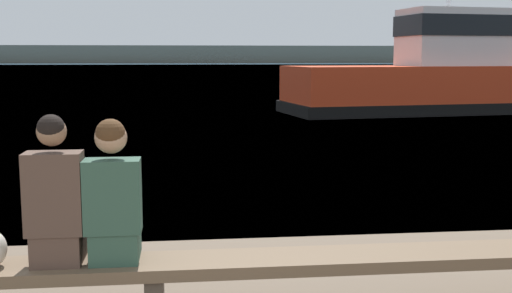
{
  "coord_description": "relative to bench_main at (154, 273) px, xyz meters",
  "views": [
    {
      "loc": [
        0.36,
        -1.39,
        1.86
      ],
      "look_at": [
        1.2,
        5.87,
        0.84
      ],
      "focal_mm": 45.0,
      "sensor_mm": 36.0,
      "label": 1
    }
  ],
  "objects": [
    {
      "name": "person_right",
      "position": [
        -0.26,
        0.01,
        0.51
      ],
      "size": [
        0.37,
        0.42,
        0.98
      ],
      "color": "#2D4C3D",
      "rests_on": "bench_main"
    },
    {
      "name": "bench_main",
      "position": [
        0.0,
        0.0,
        0.0
      ],
      "size": [
        6.99,
        0.44,
        0.49
      ],
      "color": "brown",
      "rests_on": "ground"
    },
    {
      "name": "person_left",
      "position": [
        -0.64,
        0.01,
        0.51
      ],
      "size": [
        0.37,
        0.41,
        1.01
      ],
      "color": "#4C382D",
      "rests_on": "bench_main"
    },
    {
      "name": "water_surface",
      "position": [
        -0.15,
        122.15,
        -0.4
      ],
      "size": [
        240.0,
        240.0,
        0.0
      ],
      "primitive_type": "plane",
      "color": "teal",
      "rests_on": "ground"
    },
    {
      "name": "tugboat_red",
      "position": [
        9.12,
        16.85,
        0.69
      ],
      "size": [
        11.12,
        4.85,
        6.27
      ],
      "rotation": [
        0.0,
        0.0,
        1.71
      ],
      "color": "red",
      "rests_on": "water_surface"
    },
    {
      "name": "far_shoreline",
      "position": [
        -0.15,
        193.56,
        2.2
      ],
      "size": [
        600.0,
        12.0,
        5.22
      ],
      "primitive_type": "cube",
      "color": "#4C4C42",
      "rests_on": "ground"
    }
  ]
}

